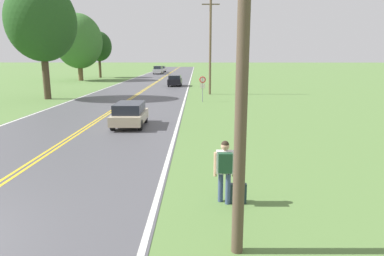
{
  "coord_description": "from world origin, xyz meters",
  "views": [
    {
      "loc": [
        6.3,
        -6.22,
        4.02
      ],
      "look_at": [
        6.09,
        8.19,
        0.96
      ],
      "focal_mm": 32.0,
      "sensor_mm": 36.0,
      "label": 1
    }
  ],
  "objects_px": {
    "hitchhiker_person": "(225,166)",
    "car_champagne_hatchback_approaching": "(130,114)",
    "tree_mid_treeline": "(78,41)",
    "tree_left_verge": "(41,22)",
    "tree_behind_sign": "(99,46)",
    "car_silver_suv_mid_far": "(158,70)",
    "suitcase": "(238,193)",
    "car_white_suv_receding": "(162,69)",
    "traffic_sign": "(203,83)",
    "car_black_hatchback_mid_near": "(175,80)"
  },
  "relations": [
    {
      "from": "suitcase",
      "to": "car_black_hatchback_mid_near",
      "type": "relative_size",
      "value": 0.17
    },
    {
      "from": "suitcase",
      "to": "car_black_hatchback_mid_near",
      "type": "height_order",
      "value": "car_black_hatchback_mid_near"
    },
    {
      "from": "car_champagne_hatchback_approaching",
      "to": "tree_left_verge",
      "type": "bearing_deg",
      "value": -141.83
    },
    {
      "from": "tree_behind_sign",
      "to": "car_black_hatchback_mid_near",
      "type": "relative_size",
      "value": 2.28
    },
    {
      "from": "tree_left_verge",
      "to": "car_white_suv_receding",
      "type": "bearing_deg",
      "value": 84.25
    },
    {
      "from": "tree_behind_sign",
      "to": "tree_mid_treeline",
      "type": "xyz_separation_m",
      "value": [
        -1.09,
        -7.61,
        0.62
      ]
    },
    {
      "from": "car_silver_suv_mid_far",
      "to": "car_black_hatchback_mid_near",
      "type": "bearing_deg",
      "value": -166.76
    },
    {
      "from": "tree_mid_treeline",
      "to": "car_white_suv_receding",
      "type": "xyz_separation_m",
      "value": [
        10.34,
        28.71,
        -5.46
      ]
    },
    {
      "from": "traffic_sign",
      "to": "car_silver_suv_mid_far",
      "type": "relative_size",
      "value": 0.48
    },
    {
      "from": "car_champagne_hatchback_approaching",
      "to": "hitchhiker_person",
      "type": "bearing_deg",
      "value": 23.08
    },
    {
      "from": "suitcase",
      "to": "car_black_hatchback_mid_near",
      "type": "distance_m",
      "value": 37.43
    },
    {
      "from": "hitchhiker_person",
      "to": "car_champagne_hatchback_approaching",
      "type": "relative_size",
      "value": 0.5
    },
    {
      "from": "car_silver_suv_mid_far",
      "to": "car_white_suv_receding",
      "type": "xyz_separation_m",
      "value": [
        -0.15,
        8.3,
        -0.12
      ]
    },
    {
      "from": "car_silver_suv_mid_far",
      "to": "car_champagne_hatchback_approaching",
      "type": "bearing_deg",
      "value": -172.48
    },
    {
      "from": "traffic_sign",
      "to": "tree_mid_treeline",
      "type": "height_order",
      "value": "tree_mid_treeline"
    },
    {
      "from": "tree_mid_treeline",
      "to": "traffic_sign",
      "type": "bearing_deg",
      "value": -53.16
    },
    {
      "from": "tree_behind_sign",
      "to": "car_champagne_hatchback_approaching",
      "type": "height_order",
      "value": "tree_behind_sign"
    },
    {
      "from": "tree_left_verge",
      "to": "tree_behind_sign",
      "type": "xyz_separation_m",
      "value": [
        -3.9,
        31.98,
        -1.34
      ]
    },
    {
      "from": "car_champagne_hatchback_approaching",
      "to": "car_white_suv_receding",
      "type": "height_order",
      "value": "car_white_suv_receding"
    },
    {
      "from": "tree_left_verge",
      "to": "tree_mid_treeline",
      "type": "relative_size",
      "value": 1.0
    },
    {
      "from": "hitchhiker_person",
      "to": "car_black_hatchback_mid_near",
      "type": "distance_m",
      "value": 37.41
    },
    {
      "from": "car_silver_suv_mid_far",
      "to": "tree_left_verge",
      "type": "bearing_deg",
      "value": 175.82
    },
    {
      "from": "tree_left_verge",
      "to": "car_champagne_hatchback_approaching",
      "type": "height_order",
      "value": "tree_left_verge"
    },
    {
      "from": "suitcase",
      "to": "tree_left_verge",
      "type": "height_order",
      "value": "tree_left_verge"
    },
    {
      "from": "tree_left_verge",
      "to": "car_black_hatchback_mid_near",
      "type": "height_order",
      "value": "tree_left_verge"
    },
    {
      "from": "hitchhiker_person",
      "to": "tree_mid_treeline",
      "type": "xyz_separation_m",
      "value": [
        -19.86,
        47.47,
        5.19
      ]
    },
    {
      "from": "hitchhiker_person",
      "to": "car_white_suv_receding",
      "type": "distance_m",
      "value": 76.77
    },
    {
      "from": "tree_behind_sign",
      "to": "car_black_hatchback_mid_near",
      "type": "distance_m",
      "value": 23.85
    },
    {
      "from": "traffic_sign",
      "to": "car_black_hatchback_mid_near",
      "type": "relative_size",
      "value": 0.61
    },
    {
      "from": "tree_left_verge",
      "to": "tree_mid_treeline",
      "type": "xyz_separation_m",
      "value": [
        -5.0,
        24.37,
        -0.72
      ]
    },
    {
      "from": "tree_mid_treeline",
      "to": "car_champagne_hatchback_approaching",
      "type": "xyz_separation_m",
      "value": [
        15.22,
        -36.99,
        -5.55
      ]
    },
    {
      "from": "hitchhiker_person",
      "to": "tree_behind_sign",
      "type": "height_order",
      "value": "tree_behind_sign"
    },
    {
      "from": "car_white_suv_receding",
      "to": "suitcase",
      "type": "bearing_deg",
      "value": -171.78
    },
    {
      "from": "car_champagne_hatchback_approaching",
      "to": "suitcase",
      "type": "bearing_deg",
      "value": 24.88
    },
    {
      "from": "tree_behind_sign",
      "to": "tree_mid_treeline",
      "type": "distance_m",
      "value": 7.71
    },
    {
      "from": "tree_behind_sign",
      "to": "car_champagne_hatchback_approaching",
      "type": "distance_m",
      "value": 47.04
    },
    {
      "from": "tree_left_verge",
      "to": "traffic_sign",
      "type": "bearing_deg",
      "value": -6.92
    },
    {
      "from": "hitchhiker_person",
      "to": "traffic_sign",
      "type": "distance_m",
      "value": 21.34
    },
    {
      "from": "car_black_hatchback_mid_near",
      "to": "hitchhiker_person",
      "type": "bearing_deg",
      "value": 6.21
    },
    {
      "from": "tree_mid_treeline",
      "to": "car_silver_suv_mid_far",
      "type": "bearing_deg",
      "value": 62.79
    },
    {
      "from": "tree_left_verge",
      "to": "car_champagne_hatchback_approaching",
      "type": "bearing_deg",
      "value": -51.01
    },
    {
      "from": "hitchhiker_person",
      "to": "car_black_hatchback_mid_near",
      "type": "relative_size",
      "value": 0.48
    },
    {
      "from": "car_champagne_hatchback_approaching",
      "to": "car_black_hatchback_mid_near",
      "type": "bearing_deg",
      "value": 177.22
    },
    {
      "from": "car_champagne_hatchback_approaching",
      "to": "car_black_hatchback_mid_near",
      "type": "distance_m",
      "value": 26.76
    },
    {
      "from": "tree_mid_treeline",
      "to": "car_white_suv_receding",
      "type": "relative_size",
      "value": 2.47
    },
    {
      "from": "car_silver_suv_mid_far",
      "to": "tree_mid_treeline",
      "type": "bearing_deg",
      "value": 155.61
    },
    {
      "from": "suitcase",
      "to": "tree_behind_sign",
      "type": "relative_size",
      "value": 0.07
    },
    {
      "from": "suitcase",
      "to": "tree_behind_sign",
      "type": "bearing_deg",
      "value": 19.79
    },
    {
      "from": "hitchhiker_person",
      "to": "car_silver_suv_mid_far",
      "type": "bearing_deg",
      "value": 8.46
    },
    {
      "from": "hitchhiker_person",
      "to": "suitcase",
      "type": "bearing_deg",
      "value": -86.39
    }
  ]
}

